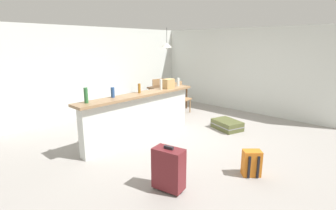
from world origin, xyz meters
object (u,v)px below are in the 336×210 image
at_px(bottle_white, 161,84).
at_px(pendant_lamp, 167,45).
at_px(grocery_bag, 168,84).
at_px(backpack_orange, 251,163).
at_px(bottle_amber, 139,88).
at_px(dining_chair_far_side, 156,91).
at_px(suitcase_flat_olive, 227,125).
at_px(dining_chair_near_partition, 181,96).
at_px(suitcase_upright_maroon, 169,169).
at_px(dining_table, 168,89).
at_px(bottle_green, 86,95).
at_px(bottle_blue, 113,92).
at_px(bottle_clear, 178,82).

xyz_separation_m(bottle_white, pendant_lamp, (1.68, 1.38, 0.85)).
xyz_separation_m(grocery_bag, backpack_orange, (-0.73, -2.47, -0.93)).
distance_m(bottle_amber, dining_chair_far_side, 2.96).
distance_m(pendant_lamp, suitcase_flat_olive, 3.09).
distance_m(dining_chair_near_partition, backpack_orange, 3.89).
bearing_deg(grocery_bag, suitcase_upright_maroon, -137.31).
bearing_deg(pendant_lamp, bottle_white, -140.50).
distance_m(grocery_bag, dining_table, 1.98).
xyz_separation_m(bottle_amber, dining_chair_near_partition, (2.24, 0.72, -0.61)).
height_order(pendant_lamp, suitcase_upright_maroon, pendant_lamp).
bearing_deg(bottle_green, bottle_blue, 4.82).
distance_m(grocery_bag, pendant_lamp, 2.15).
distance_m(dining_chair_far_side, pendant_lamp, 1.56).
height_order(bottle_amber, dining_chair_far_side, bottle_amber).
relative_size(pendant_lamp, suitcase_flat_olive, 0.70).
bearing_deg(backpack_orange, bottle_white, 79.13).
distance_m(suitcase_upright_maroon, backpack_orange, 1.39).
height_order(grocery_bag, suitcase_flat_olive, grocery_bag).
relative_size(bottle_amber, bottle_clear, 0.99).
bearing_deg(bottle_blue, dining_chair_far_side, 31.07).
height_order(grocery_bag, dining_chair_near_partition, grocery_bag).
relative_size(pendant_lamp, suitcase_upright_maroon, 0.93).
xyz_separation_m(dining_table, suitcase_flat_olive, (-0.43, -2.35, -0.54)).
height_order(bottle_clear, dining_chair_near_partition, bottle_clear).
bearing_deg(backpack_orange, dining_chair_near_partition, 56.81).
bearing_deg(suitcase_flat_olive, suitcase_upright_maroon, -165.75).
relative_size(dining_chair_near_partition, suitcase_upright_maroon, 1.39).
distance_m(bottle_clear, grocery_bag, 0.38).
bearing_deg(bottle_blue, suitcase_flat_olive, -24.69).
xyz_separation_m(dining_chair_far_side, pendant_lamp, (-0.01, -0.49, 1.48)).
bearing_deg(backpack_orange, suitcase_flat_olive, 39.61).
distance_m(bottle_clear, backpack_orange, 2.88).
bearing_deg(dining_chair_far_side, dining_table, -91.36).
bearing_deg(dining_chair_near_partition, dining_chair_far_side, 88.06).
xyz_separation_m(bottle_white, dining_chair_near_partition, (1.65, 0.80, -0.63)).
bearing_deg(bottle_clear, dining_table, 50.95).
relative_size(pendant_lamp, backpack_orange, 1.49).
xyz_separation_m(bottle_green, bottle_amber, (1.25, 0.01, -0.04)).
bearing_deg(bottle_green, grocery_bag, -1.31).
distance_m(dining_table, suitcase_flat_olive, 2.44).
relative_size(bottle_white, dining_chair_near_partition, 0.26).
xyz_separation_m(pendant_lamp, backpack_orange, (-2.15, -3.83, -1.79)).
relative_size(bottle_white, suitcase_upright_maroon, 0.36).
bearing_deg(bottle_clear, dining_chair_far_side, 60.27).
bearing_deg(dining_chair_far_side, pendant_lamp, -91.37).
bearing_deg(bottle_amber, bottle_white, -7.62).
relative_size(bottle_blue, bottle_amber, 1.00).
xyz_separation_m(bottle_blue, bottle_white, (1.24, -0.11, 0.02)).
height_order(dining_table, suitcase_flat_olive, dining_table).
xyz_separation_m(bottle_blue, dining_chair_far_side, (2.93, 1.76, -0.61)).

